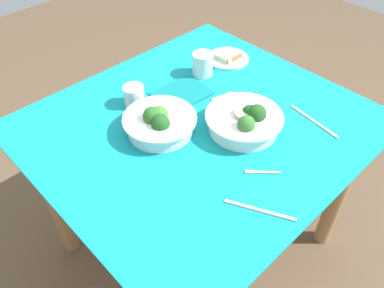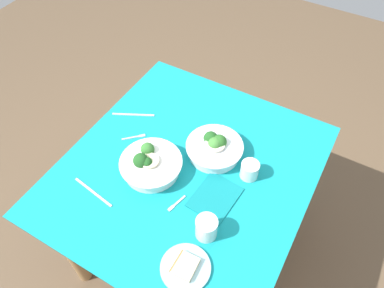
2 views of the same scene
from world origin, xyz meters
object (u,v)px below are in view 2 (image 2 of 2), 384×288
at_px(table_knife_left, 93,192).
at_px(table_knife_right, 133,115).
at_px(water_glass_center, 250,170).
at_px(fork_by_near_bowl, 135,137).
at_px(water_glass_side, 206,228).
at_px(broccoli_bowl_near, 150,165).
at_px(napkin_folded_upper, 215,197).
at_px(bread_side_plate, 185,267).
at_px(fork_by_far_bowl, 176,204).
at_px(broccoli_bowl_far, 214,148).

distance_m(table_knife_left, table_knife_right, 0.46).
bearing_deg(table_knife_right, water_glass_center, -31.18).
distance_m(fork_by_near_bowl, table_knife_left, 0.33).
bearing_deg(water_glass_side, water_glass_center, 174.63).
xyz_separation_m(broccoli_bowl_near, table_knife_left, (0.21, -0.14, -0.04)).
distance_m(broccoli_bowl_near, water_glass_center, 0.42).
height_order(broccoli_bowl_near, water_glass_center, broccoli_bowl_near).
relative_size(water_glass_side, napkin_folded_upper, 0.46).
bearing_deg(bread_side_plate, napkin_folded_upper, -172.08).
bearing_deg(napkin_folded_upper, fork_by_far_bowl, -48.90).
distance_m(broccoli_bowl_near, water_glass_side, 0.37).
height_order(broccoli_bowl_far, bread_side_plate, broccoli_bowl_far).
height_order(broccoli_bowl_far, water_glass_side, broccoli_bowl_far).
bearing_deg(table_knife_left, water_glass_side, -163.27).
distance_m(broccoli_bowl_far, napkin_folded_upper, 0.23).
height_order(water_glass_center, fork_by_near_bowl, water_glass_center).
bearing_deg(broccoli_bowl_near, fork_by_near_bowl, -124.50).
height_order(bread_side_plate, table_knife_left, bread_side_plate).
bearing_deg(table_knife_right, broccoli_bowl_near, -68.53).
distance_m(broccoli_bowl_far, fork_by_near_bowl, 0.38).
distance_m(table_knife_left, napkin_folded_upper, 0.50).
height_order(fork_by_near_bowl, table_knife_right, same).
xyz_separation_m(water_glass_side, table_knife_right, (-0.37, -0.61, -0.04)).
xyz_separation_m(bread_side_plate, table_knife_right, (-0.53, -0.60, -0.01)).
xyz_separation_m(broccoli_bowl_far, water_glass_side, (0.36, 0.15, 0.01)).
bearing_deg(table_knife_right, broccoli_bowl_far, -28.82).
distance_m(broccoli_bowl_far, bread_side_plate, 0.54).
distance_m(bread_side_plate, water_glass_side, 0.16).
relative_size(broccoli_bowl_near, water_glass_side, 2.85).
distance_m(water_glass_side, table_knife_left, 0.50).
bearing_deg(water_glass_side, broccoli_bowl_far, -156.99).
relative_size(broccoli_bowl_near, table_knife_left, 1.24).
height_order(bread_side_plate, water_glass_center, water_glass_center).
bearing_deg(water_glass_center, bread_side_plate, -3.65).
bearing_deg(bread_side_plate, water_glass_side, 179.96).
height_order(bread_side_plate, fork_by_far_bowl, bread_side_plate).
xyz_separation_m(fork_by_far_bowl, napkin_folded_upper, (-0.11, 0.12, 0.00)).
bearing_deg(napkin_folded_upper, bread_side_plate, 7.92).
relative_size(water_glass_side, fork_by_far_bowl, 0.99).
relative_size(broccoli_bowl_near, water_glass_center, 3.43).
xyz_separation_m(bread_side_plate, water_glass_center, (-0.48, 0.03, 0.03)).
bearing_deg(fork_by_near_bowl, table_knife_left, -129.30).
distance_m(water_glass_side, fork_by_far_bowl, 0.18).
relative_size(water_glass_center, table_knife_right, 0.38).
xyz_separation_m(fork_by_near_bowl, table_knife_right, (-0.12, -0.09, -0.00)).
bearing_deg(table_knife_right, fork_by_near_bowl, -78.70).
relative_size(fork_by_near_bowl, napkin_folded_upper, 0.43).
bearing_deg(fork_by_far_bowl, fork_by_near_bowl, -106.28).
xyz_separation_m(water_glass_side, table_knife_left, (0.07, -0.49, -0.04)).
height_order(water_glass_side, table_knife_left, water_glass_side).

